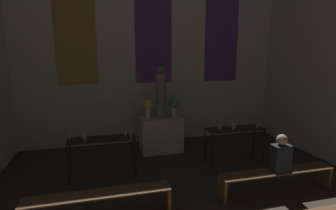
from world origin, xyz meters
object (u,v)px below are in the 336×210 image
object	(u,v)px
pew_back_right	(277,176)
person_seated	(281,155)
statue	(161,94)
altar	(161,134)
flower_vase_right	(174,105)
flower_vase_left	(148,106)
candle_rack_right	(235,132)
pew_back_left	(99,199)
candle_rack_left	(102,143)

from	to	relation	value
pew_back_right	person_seated	size ratio (longest dim) A/B	3.23
statue	altar	bearing A→B (deg)	0.00
person_seated	flower_vase_right	bearing A→B (deg)	116.36
flower_vase_left	candle_rack_right	xyz separation A→B (m)	(2.01, -1.24, -0.55)
statue	pew_back_left	bearing A→B (deg)	-121.34
flower_vase_left	candle_rack_right	bearing A→B (deg)	-31.62
flower_vase_left	candle_rack_right	world-z (taller)	flower_vase_left
candle_rack_left	pew_back_left	xyz separation A→B (m)	(-0.09, -1.59, -0.45)
person_seated	candle_rack_right	bearing A→B (deg)	95.11
candle_rack_left	person_seated	world-z (taller)	person_seated
altar	candle_rack_right	bearing A→B (deg)	-37.13
altar	person_seated	bearing A→B (deg)	-57.86
flower_vase_left	pew_back_left	distance (m)	3.29
statue	candle_rack_right	distance (m)	2.23
candle_rack_left	statue	bearing A→B (deg)	37.05
altar	pew_back_right	bearing A→B (deg)	-58.66
flower_vase_right	pew_back_right	distance (m)	3.29
altar	pew_back_right	world-z (taller)	altar
flower_vase_right	pew_back_right	size ratio (longest dim) A/B	0.22
flower_vase_left	flower_vase_right	bearing A→B (deg)	0.00
altar	candle_rack_right	xyz separation A→B (m)	(1.63, -1.24, 0.29)
flower_vase_left	statue	bearing A→B (deg)	0.00
altar	flower_vase_right	bearing A→B (deg)	0.00
statue	candle_rack_right	bearing A→B (deg)	-37.13
flower_vase_left	pew_back_right	world-z (taller)	flower_vase_left
candle_rack_right	candle_rack_left	bearing A→B (deg)	179.96
pew_back_left	candle_rack_right	bearing A→B (deg)	25.36
candle_rack_right	pew_back_right	distance (m)	1.65
statue	flower_vase_left	bearing A→B (deg)	180.00
altar	flower_vase_right	world-z (taller)	flower_vase_right
flower_vase_right	candle_rack_right	size ratio (longest dim) A/B	0.36
statue	person_seated	size ratio (longest dim) A/B	1.89
flower_vase_right	candle_rack_left	xyz separation A→B (m)	(-2.01, -1.23, -0.55)
pew_back_right	candle_rack_right	bearing A→B (deg)	93.15
flower_vase_left	candle_rack_left	size ratio (longest dim) A/B	0.36
pew_back_left	altar	bearing A→B (deg)	58.66
statue	candle_rack_right	size ratio (longest dim) A/B	0.96
candle_rack_right	person_seated	size ratio (longest dim) A/B	1.97
pew_back_right	pew_back_left	bearing A→B (deg)	180.00
flower_vase_right	altar	bearing A→B (deg)	180.00
pew_back_right	person_seated	bearing A→B (deg)	0.00
statue	person_seated	xyz separation A→B (m)	(1.78, -2.83, -0.88)
candle_rack_left	pew_back_right	xyz separation A→B (m)	(3.36, -1.59, -0.45)
altar	flower_vase_left	distance (m)	0.92
flower_vase_right	person_seated	world-z (taller)	flower_vase_right
statue	flower_vase_right	size ratio (longest dim) A/B	2.67
pew_back_right	person_seated	xyz separation A→B (m)	(0.05, 0.00, 0.44)
candle_rack_left	candle_rack_right	bearing A→B (deg)	-0.04
candle_rack_left	candle_rack_right	xyz separation A→B (m)	(3.27, -0.00, 0.00)
altar	person_seated	world-z (taller)	person_seated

